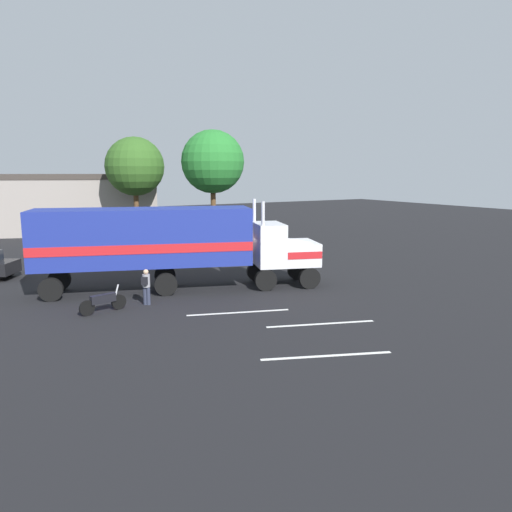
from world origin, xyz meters
name	(u,v)px	position (x,y,z in m)	size (l,w,h in m)	color
ground_plane	(277,285)	(0.00, 0.00, 0.00)	(120.00, 120.00, 0.00)	black
lane_stripe_near	(238,312)	(-4.19, -3.50, 0.01)	(4.40, 0.16, 0.01)	silver
lane_stripe_mid	(321,324)	(-2.13, -6.54, 0.01)	(4.40, 0.16, 0.01)	silver
lane_stripe_far	(327,356)	(-4.05, -9.37, 0.01)	(4.40, 0.16, 0.01)	silver
semi_truck	(166,241)	(-5.38, 1.86, 2.52)	(14.19, 6.96, 4.50)	silver
person_bystander	(146,285)	(-7.17, -0.31, 0.89)	(0.45, 0.47, 1.63)	#2D3347
parked_bus	(149,228)	(-3.06, 11.71, 2.07)	(11.04, 6.98, 3.40)	#BFB29E
motorcycle	(103,301)	(-9.15, -0.58, 0.48)	(2.08, 0.57, 1.12)	black
tree_left	(135,167)	(-0.92, 21.80, 6.34)	(5.13, 5.13, 8.93)	brown
tree_center	(213,162)	(4.35, 17.01, 6.72)	(5.33, 5.33, 9.41)	brown
building_backdrop	(40,202)	(-7.89, 29.72, 3.05)	(22.83, 12.82, 5.68)	#9E938C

